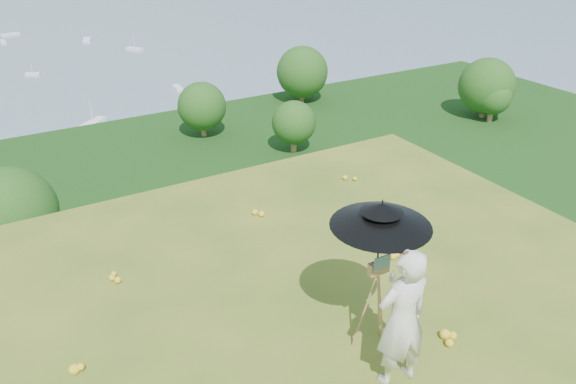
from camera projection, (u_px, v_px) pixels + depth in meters
forest_slope at (74, 375)px, 45.74m from camera, size 140.00×56.00×22.00m
shoreline_tier at (24, 230)px, 79.72m from camera, size 170.00×28.00×8.00m
slope_trees at (39, 227)px, 39.36m from camera, size 110.00×50.00×6.00m
harbor_town at (14, 189)px, 76.76m from camera, size 110.00×22.00×5.00m
painter at (402, 319)px, 6.38m from camera, size 0.70×0.49×1.85m
field_easel at (376, 302)px, 6.99m from camera, size 0.55×0.55×1.43m
sun_umbrella at (380, 236)px, 6.58m from camera, size 1.26×1.26×0.96m
painter_cap at (410, 255)px, 5.98m from camera, size 0.21×0.24×0.10m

